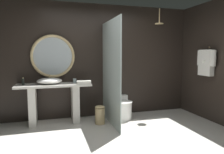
% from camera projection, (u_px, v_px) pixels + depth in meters
% --- Properties ---
extents(ground_plane, '(5.76, 5.76, 0.00)m').
position_uv_depth(ground_plane, '(123.00, 148.00, 3.28)').
color(ground_plane, silver).
extents(back_wall_panel, '(4.80, 0.10, 2.60)m').
position_uv_depth(back_wall_panel, '(97.00, 61.00, 4.95)').
color(back_wall_panel, black).
rests_on(back_wall_panel, ground_plane).
extents(side_wall_right, '(0.10, 2.47, 2.60)m').
position_uv_depth(side_wall_right, '(215.00, 62.00, 4.52)').
color(side_wall_right, black).
rests_on(side_wall_right, ground_plane).
extents(vanity_counter, '(1.53, 0.53, 0.84)m').
position_uv_depth(vanity_counter, '(54.00, 99.00, 4.44)').
color(vanity_counter, silver).
rests_on(vanity_counter, ground_plane).
extents(vessel_sink, '(0.52, 0.42, 0.17)m').
position_uv_depth(vessel_sink, '(49.00, 81.00, 4.39)').
color(vessel_sink, white).
rests_on(vessel_sink, vanity_counter).
extents(tumbler_cup, '(0.07, 0.07, 0.10)m').
position_uv_depth(tumbler_cup, '(75.00, 81.00, 4.56)').
color(tumbler_cup, silver).
rests_on(tumbler_cup, vanity_counter).
extents(soap_dispenser, '(0.05, 0.05, 0.15)m').
position_uv_depth(soap_dispenser, '(23.00, 82.00, 4.25)').
color(soap_dispenser, '#282D28').
rests_on(soap_dispenser, vanity_counter).
extents(round_wall_mirror, '(0.94, 0.06, 0.94)m').
position_uv_depth(round_wall_mirror, '(53.00, 56.00, 4.58)').
color(round_wall_mirror, '#D6B77F').
extents(shower_glass_panel, '(0.02, 1.32, 2.15)m').
position_uv_depth(shower_glass_panel, '(111.00, 73.00, 4.34)').
color(shower_glass_panel, silver).
rests_on(shower_glass_panel, ground_plane).
extents(rain_shower_head, '(0.19, 0.19, 0.35)m').
position_uv_depth(rain_shower_head, '(159.00, 22.00, 4.84)').
color(rain_shower_head, '#D6B77F').
extents(hanging_bathrobe, '(0.20, 0.52, 0.63)m').
position_uv_depth(hanging_bathrobe, '(206.00, 62.00, 4.57)').
color(hanging_bathrobe, '#D6B77F').
extents(toilet, '(0.40, 0.59, 0.50)m').
position_uv_depth(toilet, '(122.00, 108.00, 4.79)').
color(toilet, white).
rests_on(toilet, ground_plane).
extents(waste_bin, '(0.21, 0.21, 0.39)m').
position_uv_depth(waste_bin, '(100.00, 115.00, 4.42)').
color(waste_bin, '#D6B77F').
rests_on(waste_bin, ground_plane).
extents(folded_hand_towel, '(0.31, 0.22, 0.07)m').
position_uv_depth(folded_hand_towel, '(84.00, 82.00, 4.41)').
color(folded_hand_towel, silver).
rests_on(folded_hand_towel, vanity_counter).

